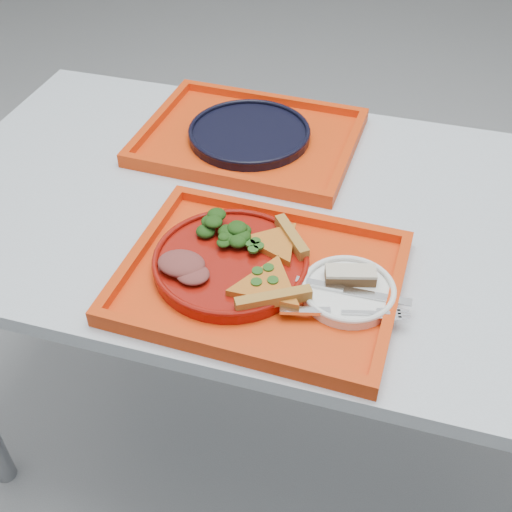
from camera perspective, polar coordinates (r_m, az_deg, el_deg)
name	(u,v)px	position (r m, az deg, el deg)	size (l,w,h in m)	color
ground	(312,438)	(1.77, 5.04, -15.81)	(10.00, 10.00, 0.00)	gray
table	(333,246)	(1.26, 6.85, 0.84)	(1.60, 0.80, 0.75)	#A7B2BB
tray_main	(261,280)	(1.06, 0.43, -2.19)	(0.45, 0.35, 0.01)	red
tray_far	(249,140)	(1.41, -0.59, 10.25)	(0.45, 0.35, 0.01)	red
dinner_plate	(231,264)	(1.07, -2.24, -0.67)	(0.26, 0.26, 0.02)	maroon
side_plate	(348,292)	(1.04, 8.18, -3.22)	(0.15, 0.15, 0.01)	white
navy_plate	(249,135)	(1.40, -0.60, 10.74)	(0.26, 0.26, 0.02)	black
pizza_slice_a	(268,284)	(1.01, 1.05, -2.49)	(0.14, 0.12, 0.02)	gold
pizza_slice_b	(276,241)	(1.09, 1.75, 1.34)	(0.12, 0.10, 0.02)	gold
salad_heap	(225,229)	(1.10, -2.81, 2.39)	(0.08, 0.07, 0.04)	black
meat_portion	(181,264)	(1.05, -6.65, -0.67)	(0.08, 0.06, 0.02)	brown
dessert_bar	(351,275)	(1.04, 8.40, -1.69)	(0.09, 0.05, 0.02)	#53331B
knife	(353,291)	(1.02, 8.62, -3.09)	(0.18, 0.02, 0.01)	silver
fork	(340,312)	(0.99, 7.49, -4.94)	(0.18, 0.02, 0.01)	silver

